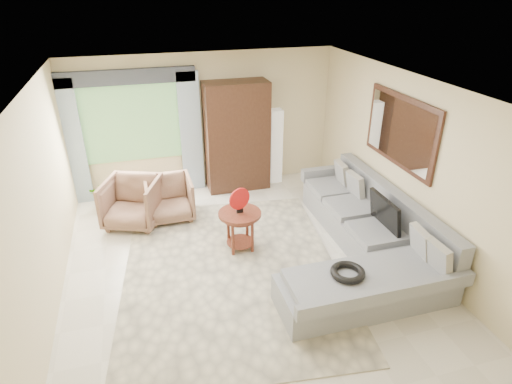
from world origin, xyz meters
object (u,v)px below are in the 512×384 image
object	(u,v)px
floor_lamp	(275,146)
tv_screen	(385,212)
coffee_table	(240,230)
sectional_sofa	(365,241)
armchair_left	(132,202)
potted_plant	(106,195)
armoire	(237,137)
armchair_right	(169,199)

from	to	relation	value
floor_lamp	tv_screen	bearing A→B (deg)	-76.67
coffee_table	sectional_sofa	bearing A→B (deg)	-22.45
armchair_left	potted_plant	distance (m)	0.85
armoire	armchair_right	bearing A→B (deg)	-148.03
sectional_sofa	tv_screen	xyz separation A→B (m)	(0.27, 0.00, 0.44)
potted_plant	floor_lamp	distance (m)	3.36
tv_screen	floor_lamp	xyz separation A→B (m)	(-0.70, 2.95, 0.03)
tv_screen	armchair_left	size ratio (longest dim) A/B	0.83
floor_lamp	sectional_sofa	bearing A→B (deg)	-81.67
armoire	floor_lamp	size ratio (longest dim) A/B	1.40
tv_screen	armchair_left	distance (m)	4.07
armchair_left	floor_lamp	xyz separation A→B (m)	(2.85, 0.99, 0.35)
tv_screen	armoire	size ratio (longest dim) A/B	0.35
potted_plant	armoire	xyz separation A→B (m)	(2.51, 0.24, 0.78)
armoire	tv_screen	bearing A→B (deg)	-62.60
armchair_left	armchair_right	bearing A→B (deg)	24.98
sectional_sofa	floor_lamp	distance (m)	3.03
armchair_left	tv_screen	bearing A→B (deg)	-7.53
armchair_right	potted_plant	bearing A→B (deg)	147.87
tv_screen	armchair_left	bearing A→B (deg)	151.04
armchair_left	armoire	bearing A→B (deg)	45.90
sectional_sofa	potted_plant	xyz separation A→B (m)	(-3.74, 2.66, -0.01)
armoire	coffee_table	bearing A→B (deg)	-102.84
potted_plant	tv_screen	bearing A→B (deg)	-33.55
potted_plant	armchair_right	bearing A→B (deg)	-31.38
armchair_right	armoire	world-z (taller)	armoire
armchair_left	armoire	size ratio (longest dim) A/B	0.42
coffee_table	floor_lamp	distance (m)	2.62
potted_plant	floor_lamp	size ratio (longest dim) A/B	0.37
tv_screen	armchair_left	xyz separation A→B (m)	(-3.55, 1.96, -0.32)
coffee_table	potted_plant	bearing A→B (deg)	135.93
armchair_right	armchair_left	bearing A→B (deg)	-177.21
armchair_left	armoire	distance (m)	2.34
sectional_sofa	coffee_table	bearing A→B (deg)	157.55
armchair_left	floor_lamp	bearing A→B (deg)	40.63
floor_lamp	armchair_left	bearing A→B (deg)	-160.80
coffee_table	armchair_right	size ratio (longest dim) A/B	0.80
coffee_table	armchair_right	bearing A→B (deg)	125.89
armchair_left	floor_lamp	distance (m)	3.03
potted_plant	floor_lamp	world-z (taller)	floor_lamp
armchair_right	potted_plant	world-z (taller)	armchair_right
coffee_table	floor_lamp	world-z (taller)	floor_lamp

